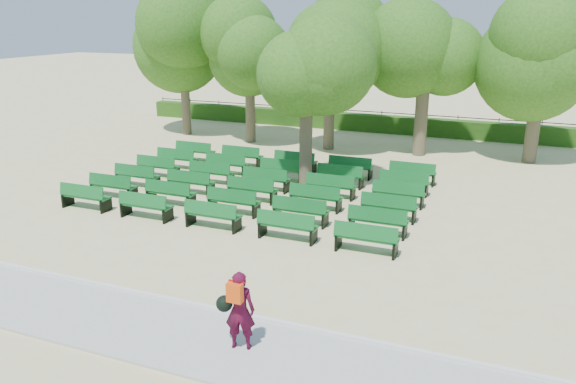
# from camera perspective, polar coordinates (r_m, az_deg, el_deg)

# --- Properties ---
(ground) EXTENTS (120.00, 120.00, 0.00)m
(ground) POSITION_cam_1_polar(r_m,az_deg,el_deg) (18.37, -3.63, -1.81)
(ground) COLOR #C9BC85
(paving) EXTENTS (30.00, 2.20, 0.06)m
(paving) POSITION_cam_1_polar(r_m,az_deg,el_deg) (12.68, -18.33, -12.02)
(paving) COLOR #ACADA8
(paving) RESTS_ON ground
(curb) EXTENTS (30.00, 0.12, 0.10)m
(curb) POSITION_cam_1_polar(r_m,az_deg,el_deg) (13.44, -15.21, -9.84)
(curb) COLOR silver
(curb) RESTS_ON ground
(hedge) EXTENTS (26.00, 0.70, 0.90)m
(hedge) POSITION_cam_1_polar(r_m,az_deg,el_deg) (31.08, 7.49, 7.02)
(hedge) COLOR #265014
(hedge) RESTS_ON ground
(fence) EXTENTS (26.00, 0.10, 1.02)m
(fence) POSITION_cam_1_polar(r_m,az_deg,el_deg) (31.54, 7.64, 6.34)
(fence) COLOR black
(fence) RESTS_ON ground
(tree_line) EXTENTS (21.80, 6.80, 7.04)m
(tree_line) POSITION_cam_1_polar(r_m,az_deg,el_deg) (27.39, 5.34, 4.70)
(tree_line) COLOR #32641A
(tree_line) RESTS_ON ground
(bench_array) EXTENTS (1.74, 0.63, 1.08)m
(bench_array) POSITION_cam_1_polar(r_m,az_deg,el_deg) (19.78, -2.81, -0.09)
(bench_array) COLOR #105F24
(bench_array) RESTS_ON ground
(tree_among) EXTENTS (3.76, 3.76, 5.46)m
(tree_among) POSITION_cam_1_polar(r_m,az_deg,el_deg) (19.97, 1.88, 10.82)
(tree_among) COLOR brown
(tree_among) RESTS_ON ground
(person) EXTENTS (0.78, 0.51, 1.57)m
(person) POSITION_cam_1_polar(r_m,az_deg,el_deg) (10.70, -5.07, -11.75)
(person) COLOR #420920
(person) RESTS_ON ground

